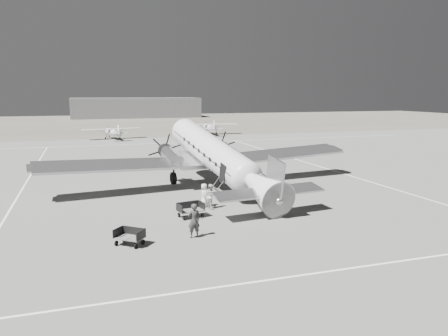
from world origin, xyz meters
TOP-DOWN VIEW (x-y plane):
  - ground at (0.00, 0.00)m, footprint 260.00×260.00m
  - taxi_line_near at (0.00, -14.00)m, footprint 60.00×0.15m
  - taxi_line_right at (12.00, 0.00)m, footprint 0.15×80.00m
  - taxi_line_left at (-18.00, 10.00)m, footprint 0.15×60.00m
  - taxi_line_horizon at (0.00, 40.00)m, footprint 90.00×0.15m
  - grass_infield at (0.00, 95.00)m, footprint 260.00×90.00m
  - hangar_main at (5.00, 120.00)m, footprint 42.00×14.00m
  - dc3_airliner at (-2.42, 3.87)m, footprint 31.06×23.41m
  - light_plane_left at (-7.68, 48.96)m, footprint 11.64×10.07m
  - light_plane_right at (11.14, 52.43)m, footprint 12.25×10.28m
  - baggage_cart_near at (-6.46, -3.45)m, footprint 1.93×1.53m
  - baggage_cart_far at (-10.84, -7.61)m, footprint 1.93×1.86m
  - ground_crew at (-7.26, -7.44)m, footprint 0.77×0.56m
  - ramp_agent at (-4.54, -1.66)m, footprint 0.84×0.97m
  - passenger at (-4.90, -1.11)m, footprint 0.61×0.87m

SIDE VIEW (x-z plane):
  - ground at x=0.00m, z-range 0.00..0.00m
  - grass_infield at x=0.00m, z-range 0.00..0.01m
  - taxi_line_near at x=0.00m, z-range 0.00..0.01m
  - taxi_line_right at x=12.00m, z-range 0.00..0.01m
  - taxi_line_left at x=-18.00m, z-range 0.00..0.01m
  - taxi_line_horizon at x=0.00m, z-range 0.00..0.01m
  - baggage_cart_far at x=-10.84m, z-range 0.00..0.89m
  - baggage_cart_near at x=-6.46m, z-range 0.00..0.98m
  - passenger at x=-4.90m, z-range 0.00..1.69m
  - ramp_agent at x=-4.54m, z-range 0.00..1.74m
  - ground_crew at x=-7.26m, z-range 0.00..1.96m
  - light_plane_left at x=-7.68m, z-range 0.00..2.14m
  - light_plane_right at x=11.14m, z-range 0.00..2.39m
  - dc3_airliner at x=-2.42m, z-range 0.00..5.48m
  - hangar_main at x=5.00m, z-range 0.00..6.60m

